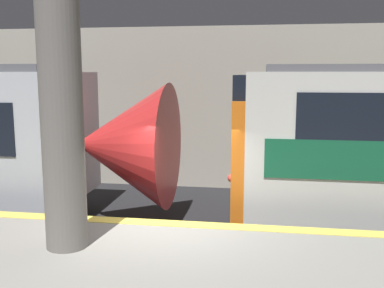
% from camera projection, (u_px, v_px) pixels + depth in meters
% --- Properties ---
extents(ground_plane, '(120.00, 120.00, 0.00)m').
position_uv_depth(ground_plane, '(163.00, 276.00, 7.85)').
color(ground_plane, black).
extents(station_rear_barrier, '(50.00, 0.15, 4.89)m').
position_uv_depth(station_rear_barrier, '(208.00, 109.00, 13.64)').
color(station_rear_barrier, '#B2AD9E').
rests_on(station_rear_barrier, ground).
extents(support_pillar_near, '(0.59, 0.59, 3.55)m').
position_uv_depth(support_pillar_near, '(62.00, 125.00, 6.27)').
color(support_pillar_near, slate).
rests_on(support_pillar_near, platform).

